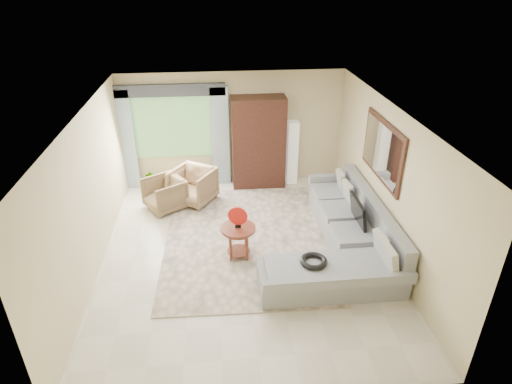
{
  "coord_description": "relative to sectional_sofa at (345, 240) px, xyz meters",
  "views": [
    {
      "loc": [
        -0.44,
        -6.3,
        4.59
      ],
      "look_at": [
        0.25,
        0.35,
        1.05
      ],
      "focal_mm": 30.0,
      "sensor_mm": 36.0,
      "label": 1
    }
  ],
  "objects": [
    {
      "name": "curtain_right",
      "position": [
        -2.08,
        3.06,
        0.87
      ],
      "size": [
        0.4,
        0.08,
        2.3
      ],
      "primitive_type": "cube",
      "color": "#9EB7CC",
      "rests_on": "ground"
    },
    {
      "name": "tv_screen",
      "position": [
        0.27,
        0.22,
        0.44
      ],
      "size": [
        0.14,
        0.74,
        0.48
      ],
      "primitive_type": "cube",
      "rotation": [
        0.0,
        -0.17,
        0.0
      ],
      "color": "black",
      "rests_on": "sectional_sofa"
    },
    {
      "name": "armchair_right",
      "position": [
        -2.73,
        2.21,
        0.1
      ],
      "size": [
        1.15,
        1.15,
        0.77
      ],
      "primitive_type": "imported",
      "rotation": [
        0.0,
        0.0,
        -0.56
      ],
      "color": "#987353",
      "rests_on": "ground"
    },
    {
      "name": "sectional_sofa",
      "position": [
        0.0,
        0.0,
        0.0
      ],
      "size": [
        2.3,
        3.46,
        0.9
      ],
      "color": "#919498",
      "rests_on": "ground"
    },
    {
      "name": "armchair_left",
      "position": [
        -3.32,
        1.96,
        0.06
      ],
      "size": [
        1.04,
        1.04,
        0.69
      ],
      "primitive_type": "imported",
      "rotation": [
        0.0,
        0.0,
        -1.0
      ],
      "color": "brown",
      "rests_on": "ground"
    },
    {
      "name": "wall_mirror",
      "position": [
        0.68,
        0.53,
        1.47
      ],
      "size": [
        0.05,
        1.7,
        1.05
      ],
      "color": "black",
      "rests_on": "wall_right"
    },
    {
      "name": "garden_hose",
      "position": [
        -0.78,
        -0.9,
        0.26
      ],
      "size": [
        0.43,
        0.43,
        0.09
      ],
      "primitive_type": "torus",
      "color": "black",
      "rests_on": "sectional_sofa"
    },
    {
      "name": "window",
      "position": [
        -3.13,
        3.15,
        1.12
      ],
      "size": [
        1.8,
        0.04,
        1.4
      ],
      "primitive_type": "cube",
      "color": "#669E59",
      "rests_on": "wall_back"
    },
    {
      "name": "curtain_left",
      "position": [
        -4.18,
        3.06,
        0.87
      ],
      "size": [
        0.4,
        0.08,
        2.3
      ],
      "primitive_type": "cube",
      "color": "#9EB7CC",
      "rests_on": "ground"
    },
    {
      "name": "coffee_table",
      "position": [
        -1.89,
        0.09,
        0.04
      ],
      "size": [
        0.61,
        0.61,
        0.61
      ],
      "rotation": [
        0.0,
        0.0,
        -0.19
      ],
      "color": "#551D16",
      "rests_on": "ground"
    },
    {
      "name": "armoire",
      "position": [
        -1.23,
        2.9,
        0.77
      ],
      "size": [
        1.2,
        0.55,
        2.1
      ],
      "primitive_type": "cube",
      "color": "black",
      "rests_on": "ground"
    },
    {
      "name": "floor_lamp",
      "position": [
        -0.43,
        2.96,
        0.47
      ],
      "size": [
        0.24,
        0.24,
        1.5
      ],
      "primitive_type": "cube",
      "color": "silver",
      "rests_on": "ground"
    },
    {
      "name": "area_rug",
      "position": [
        -1.72,
        0.64,
        -0.27
      ],
      "size": [
        3.13,
        4.1,
        0.02
      ],
      "primitive_type": "cube",
      "rotation": [
        0.0,
        0.0,
        -0.03
      ],
      "color": "beige",
      "rests_on": "ground"
    },
    {
      "name": "valance",
      "position": [
        -3.13,
        3.08,
        1.97
      ],
      "size": [
        2.4,
        0.12,
        0.26
      ],
      "primitive_type": "cube",
      "color": "#1E232D",
      "rests_on": "wall_back"
    },
    {
      "name": "red_disc",
      "position": [
        -1.89,
        0.09,
        0.56
      ],
      "size": [
        0.33,
        0.12,
        0.34
      ],
      "primitive_type": "cylinder",
      "rotation": [
        1.57,
        0.0,
        -0.29
      ],
      "color": "red",
      "rests_on": "coffee_table"
    },
    {
      "name": "ground",
      "position": [
        -1.78,
        0.18,
        -0.28
      ],
      "size": [
        6.0,
        6.0,
        0.0
      ],
      "primitive_type": "plane",
      "color": "silver",
      "rests_on": "ground"
    },
    {
      "name": "potted_plant",
      "position": [
        -3.68,
        2.86,
        -0.03
      ],
      "size": [
        0.57,
        0.54,
        0.51
      ],
      "primitive_type": "imported",
      "rotation": [
        0.0,
        0.0,
        0.38
      ],
      "color": "#999999",
      "rests_on": "ground"
    }
  ]
}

